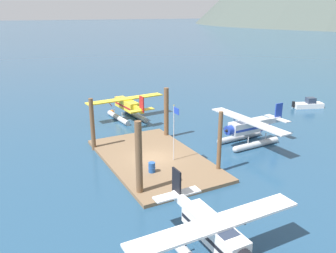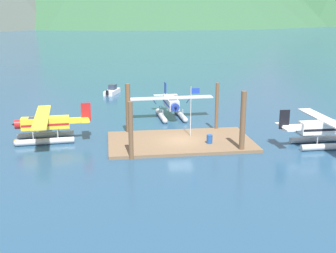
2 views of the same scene
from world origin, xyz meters
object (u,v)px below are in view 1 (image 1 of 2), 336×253
at_px(fuel_drum, 152,167).
at_px(seaplane_yellow_port_fwd, 127,107).
at_px(seaplane_silver_bow_centre, 249,129).
at_px(mooring_buoy, 112,112).
at_px(boat_white_open_north, 309,104).
at_px(flagpole, 175,126).
at_px(seaplane_white_stbd_aft, 214,237).

height_order(fuel_drum, seaplane_yellow_port_fwd, seaplane_yellow_port_fwd).
relative_size(seaplane_silver_bow_centre, seaplane_yellow_port_fwd, 1.00).
height_order(mooring_buoy, boat_white_open_north, boat_white_open_north).
distance_m(flagpole, fuel_drum, 4.25).
xyz_separation_m(flagpole, seaplane_silver_bow_centre, (-0.82, 9.35, -2.04)).
height_order(seaplane_silver_bow_centre, seaplane_white_stbd_aft, same).
height_order(mooring_buoy, seaplane_yellow_port_fwd, seaplane_yellow_port_fwd).
relative_size(flagpole, seaplane_silver_bow_centre, 0.50).
xyz_separation_m(fuel_drum, seaplane_white_stbd_aft, (11.21, -1.51, 0.84)).
height_order(fuel_drum, seaplane_white_stbd_aft, seaplane_white_stbd_aft).
height_order(seaplane_silver_bow_centre, boat_white_open_north, seaplane_silver_bow_centre).
relative_size(mooring_buoy, boat_white_open_north, 0.14).
bearing_deg(seaplane_white_stbd_aft, boat_white_open_north, 123.26).
distance_m(flagpole, boat_white_open_north, 28.01).
bearing_deg(boat_white_open_north, seaplane_yellow_port_fwd, -105.82).
xyz_separation_m(flagpole, boat_white_open_north, (-7.91, 26.69, -3.13)).
xyz_separation_m(flagpole, seaplane_white_stbd_aft, (12.45, -4.37, -2.04)).
height_order(seaplane_yellow_port_fwd, boat_white_open_north, seaplane_yellow_port_fwd).
distance_m(seaplane_silver_bow_centre, boat_white_open_north, 18.76).
bearing_deg(seaplane_yellow_port_fwd, seaplane_white_stbd_aft, -11.52).
xyz_separation_m(seaplane_silver_bow_centre, boat_white_open_north, (-7.09, 17.33, -1.09)).
bearing_deg(boat_white_open_north, fuel_drum, -72.78).
height_order(flagpole, seaplane_yellow_port_fwd, flagpole).
relative_size(flagpole, seaplane_yellow_port_fwd, 0.50).
bearing_deg(seaplane_silver_bow_centre, flagpole, -84.99).
distance_m(flagpole, seaplane_silver_bow_centre, 9.61).
xyz_separation_m(fuel_drum, boat_white_open_north, (-9.16, 29.55, -0.25)).
bearing_deg(mooring_buoy, seaplane_white_stbd_aft, -8.38).
relative_size(seaplane_yellow_port_fwd, boat_white_open_north, 2.24).
bearing_deg(seaplane_white_stbd_aft, seaplane_silver_bow_centre, 134.04).
height_order(seaplane_silver_bow_centre, seaplane_yellow_port_fwd, same).
xyz_separation_m(mooring_buoy, seaplane_silver_bow_centre, (17.05, 9.26, 1.25)).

